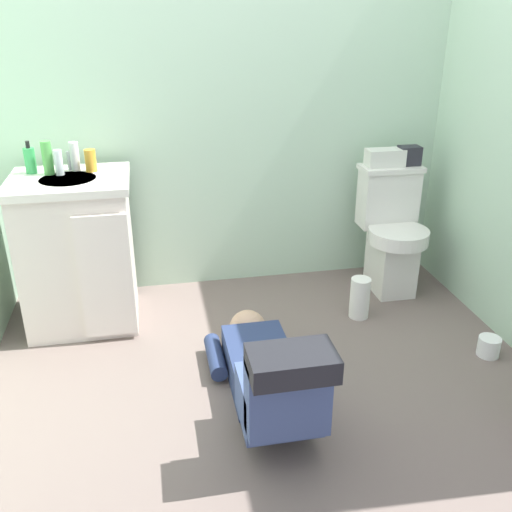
% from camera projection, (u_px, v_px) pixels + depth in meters
% --- Properties ---
extents(ground_plane, '(3.10, 2.95, 0.04)m').
position_uv_depth(ground_plane, '(261.00, 369.00, 2.79)').
color(ground_plane, '#6D5D57').
extents(wall_back, '(2.76, 0.08, 2.40)m').
position_uv_depth(wall_back, '(226.00, 85.00, 3.20)').
color(wall_back, '#B1D2B5').
rests_on(wall_back, ground_plane).
extents(toilet, '(0.36, 0.46, 0.75)m').
position_uv_depth(toilet, '(391.00, 232.00, 3.41)').
color(toilet, silver).
rests_on(toilet, ground_plane).
extents(vanity_cabinet, '(0.60, 0.53, 0.82)m').
position_uv_depth(vanity_cabinet, '(79.00, 251.00, 3.01)').
color(vanity_cabinet, silver).
rests_on(vanity_cabinet, ground_plane).
extents(faucet, '(0.02, 0.02, 0.10)m').
position_uv_depth(faucet, '(70.00, 161.00, 2.96)').
color(faucet, silver).
rests_on(faucet, vanity_cabinet).
extents(person_plumber, '(0.39, 1.06, 0.52)m').
position_uv_depth(person_plumber, '(268.00, 374.00, 2.42)').
color(person_plumber, navy).
rests_on(person_plumber, ground_plane).
extents(tissue_box, '(0.22, 0.11, 0.10)m').
position_uv_depth(tissue_box, '(385.00, 158.00, 3.30)').
color(tissue_box, silver).
rests_on(tissue_box, toilet).
extents(toiletry_bag, '(0.12, 0.09, 0.11)m').
position_uv_depth(toiletry_bag, '(409.00, 156.00, 3.33)').
color(toiletry_bag, '#26262D').
rests_on(toiletry_bag, toilet).
extents(soap_dispenser, '(0.06, 0.06, 0.17)m').
position_uv_depth(soap_dispenser, '(30.00, 160.00, 2.90)').
color(soap_dispenser, green).
rests_on(soap_dispenser, vanity_cabinet).
extents(bottle_green, '(0.05, 0.05, 0.17)m').
position_uv_depth(bottle_green, '(47.00, 158.00, 2.88)').
color(bottle_green, '#4EA349').
rests_on(bottle_green, vanity_cabinet).
extents(bottle_clear, '(0.04, 0.04, 0.13)m').
position_uv_depth(bottle_clear, '(59.00, 162.00, 2.87)').
color(bottle_clear, silver).
rests_on(bottle_clear, vanity_cabinet).
extents(bottle_white, '(0.05, 0.05, 0.15)m').
position_uv_depth(bottle_white, '(75.00, 156.00, 2.95)').
color(bottle_white, white).
rests_on(bottle_white, vanity_cabinet).
extents(bottle_amber, '(0.06, 0.06, 0.12)m').
position_uv_depth(bottle_amber, '(91.00, 160.00, 2.94)').
color(bottle_amber, gold).
rests_on(bottle_amber, vanity_cabinet).
extents(paper_towel_roll, '(0.11, 0.11, 0.24)m').
position_uv_depth(paper_towel_roll, '(360.00, 298.00, 3.17)').
color(paper_towel_roll, white).
rests_on(paper_towel_roll, ground_plane).
extents(toilet_paper_roll, '(0.11, 0.11, 0.10)m').
position_uv_depth(toilet_paper_roll, '(489.00, 346.00, 2.84)').
color(toilet_paper_roll, white).
rests_on(toilet_paper_roll, ground_plane).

